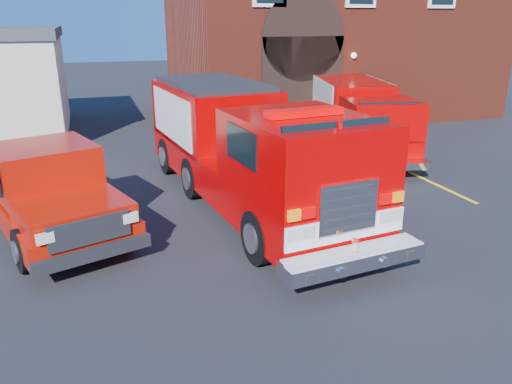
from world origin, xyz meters
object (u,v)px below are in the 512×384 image
object	(u,v)px
fire_station	(327,27)
secondary_truck	(358,114)
fire_engine	(245,147)
pickup_truck	(44,188)

from	to	relation	value
fire_station	secondary_truck	xyz separation A→B (m)	(-2.66, -8.28, -2.92)
fire_engine	pickup_truck	world-z (taller)	fire_engine
fire_station	secondary_truck	size ratio (longest dim) A/B	1.93
secondary_truck	pickup_truck	bearing A→B (deg)	-158.64
pickup_truck	secondary_truck	size ratio (longest dim) A/B	0.85
fire_station	secondary_truck	bearing A→B (deg)	-107.83
fire_station	secondary_truck	world-z (taller)	fire_station
secondary_truck	fire_station	bearing A→B (deg)	72.17
pickup_truck	secondary_truck	xyz separation A→B (m)	(10.60, 4.15, 0.36)
fire_station	fire_engine	bearing A→B (deg)	-123.89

